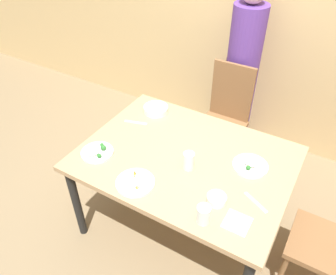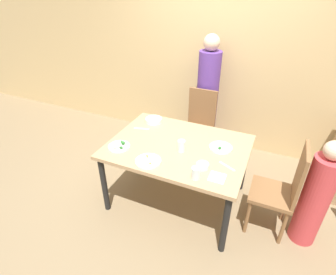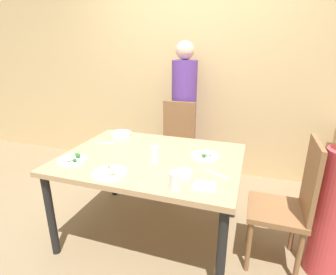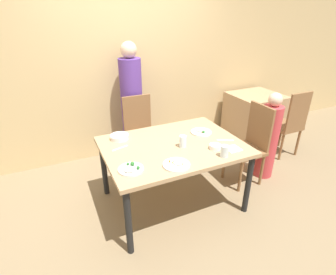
{
  "view_description": "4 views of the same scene",
  "coord_description": "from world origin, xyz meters",
  "px_view_note": "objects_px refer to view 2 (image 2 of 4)",
  "views": [
    {
      "loc": [
        0.74,
        -1.5,
        2.24
      ],
      "look_at": [
        -0.14,
        -0.01,
        0.86
      ],
      "focal_mm": 35.0,
      "sensor_mm": 36.0,
      "label": 1
    },
    {
      "loc": [
        0.83,
        -2.13,
        2.23
      ],
      "look_at": [
        -0.14,
        0.05,
        0.77
      ],
      "focal_mm": 28.0,
      "sensor_mm": 36.0,
      "label": 2
    },
    {
      "loc": [
        0.75,
        -1.81,
        1.57
      ],
      "look_at": [
        0.14,
        0.02,
        0.91
      ],
      "focal_mm": 28.0,
      "sensor_mm": 36.0,
      "label": 3
    },
    {
      "loc": [
        -1.06,
        -2.16,
        1.99
      ],
      "look_at": [
        -0.02,
        0.09,
        0.79
      ],
      "focal_mm": 28.0,
      "sensor_mm": 36.0,
      "label": 4
    }
  ],
  "objects_px": {
    "chair_child_spot": "(282,189)",
    "person_child": "(315,199)",
    "plate_rice_adult": "(148,161)",
    "glass_water_tall": "(196,173)",
    "chair_adult_spot": "(199,125)",
    "person_adult": "(207,100)",
    "bowl_curry": "(154,120)"
  },
  "relations": [
    {
      "from": "bowl_curry",
      "to": "plate_rice_adult",
      "type": "bearing_deg",
      "value": -66.96
    },
    {
      "from": "chair_child_spot",
      "to": "person_child",
      "type": "distance_m",
      "value": 0.29
    },
    {
      "from": "chair_child_spot",
      "to": "person_adult",
      "type": "height_order",
      "value": "person_adult"
    },
    {
      "from": "person_child",
      "to": "plate_rice_adult",
      "type": "relative_size",
      "value": 4.6
    },
    {
      "from": "chair_adult_spot",
      "to": "person_adult",
      "type": "bearing_deg",
      "value": 90.0
    },
    {
      "from": "chair_child_spot",
      "to": "glass_water_tall",
      "type": "distance_m",
      "value": 0.88
    },
    {
      "from": "chair_adult_spot",
      "to": "glass_water_tall",
      "type": "bearing_deg",
      "value": -73.48
    },
    {
      "from": "chair_child_spot",
      "to": "glass_water_tall",
      "type": "xyz_separation_m",
      "value": [
        -0.72,
        -0.42,
        0.27
      ]
    },
    {
      "from": "chair_child_spot",
      "to": "chair_adult_spot",
      "type": "bearing_deg",
      "value": -128.48
    },
    {
      "from": "chair_adult_spot",
      "to": "glass_water_tall",
      "type": "relative_size",
      "value": 8.93
    },
    {
      "from": "person_adult",
      "to": "glass_water_tall",
      "type": "height_order",
      "value": "person_adult"
    },
    {
      "from": "plate_rice_adult",
      "to": "glass_water_tall",
      "type": "height_order",
      "value": "glass_water_tall"
    },
    {
      "from": "bowl_curry",
      "to": "glass_water_tall",
      "type": "xyz_separation_m",
      "value": [
        0.8,
        -0.78,
        0.03
      ]
    },
    {
      "from": "plate_rice_adult",
      "to": "chair_child_spot",
      "type": "bearing_deg",
      "value": 17.48
    },
    {
      "from": "person_child",
      "to": "plate_rice_adult",
      "type": "bearing_deg",
      "value": -165.71
    },
    {
      "from": "person_child",
      "to": "glass_water_tall",
      "type": "bearing_deg",
      "value": -157.32
    },
    {
      "from": "chair_child_spot",
      "to": "person_adult",
      "type": "distance_m",
      "value": 1.65
    },
    {
      "from": "person_child",
      "to": "person_adult",
      "type": "bearing_deg",
      "value": 139.47
    },
    {
      "from": "bowl_curry",
      "to": "glass_water_tall",
      "type": "relative_size",
      "value": 1.76
    },
    {
      "from": "plate_rice_adult",
      "to": "glass_water_tall",
      "type": "xyz_separation_m",
      "value": [
        0.48,
        -0.04,
        0.04
      ]
    },
    {
      "from": "glass_water_tall",
      "to": "plate_rice_adult",
      "type": "bearing_deg",
      "value": 175.09
    },
    {
      "from": "chair_child_spot",
      "to": "person_child",
      "type": "bearing_deg",
      "value": 90.0
    },
    {
      "from": "chair_adult_spot",
      "to": "person_child",
      "type": "bearing_deg",
      "value": -32.3
    },
    {
      "from": "chair_child_spot",
      "to": "plate_rice_adult",
      "type": "relative_size",
      "value": 4.08
    },
    {
      "from": "person_child",
      "to": "chair_child_spot",
      "type": "bearing_deg",
      "value": 180.0
    },
    {
      "from": "chair_child_spot",
      "to": "person_adult",
      "type": "relative_size",
      "value": 0.61
    },
    {
      "from": "chair_child_spot",
      "to": "person_adult",
      "type": "xyz_separation_m",
      "value": [
        -1.11,
        1.19,
        0.25
      ]
    },
    {
      "from": "bowl_curry",
      "to": "plate_rice_adult",
      "type": "distance_m",
      "value": 0.81
    },
    {
      "from": "chair_adult_spot",
      "to": "plate_rice_adult",
      "type": "height_order",
      "value": "chair_adult_spot"
    },
    {
      "from": "chair_adult_spot",
      "to": "glass_water_tall",
      "type": "height_order",
      "value": "chair_adult_spot"
    },
    {
      "from": "bowl_curry",
      "to": "chair_adult_spot",
      "type": "bearing_deg",
      "value": 51.61
    },
    {
      "from": "glass_water_tall",
      "to": "person_child",
      "type": "bearing_deg",
      "value": 22.68
    }
  ]
}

